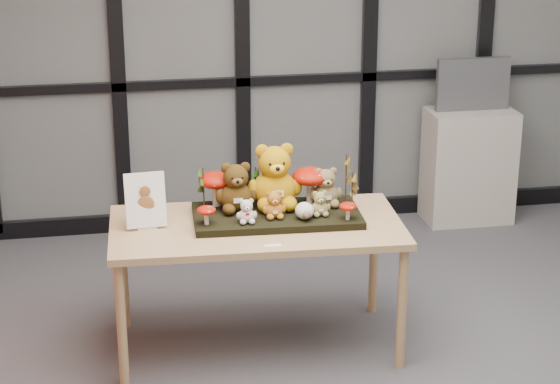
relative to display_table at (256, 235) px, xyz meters
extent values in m
plane|color=#B9B6AE|center=(0.65, 1.89, 0.74)|extent=(5.00, 0.00, 5.00)
cube|color=#2D383F|center=(0.65, 1.86, 0.74)|extent=(4.90, 0.02, 2.70)
cube|color=black|center=(0.65, 1.86, -0.60)|extent=(4.90, 0.06, 0.12)
cube|color=black|center=(0.65, 1.86, 0.39)|extent=(4.90, 0.06, 0.06)
cube|color=black|center=(-0.65, 1.86, 0.74)|extent=(0.10, 0.06, 2.70)
cube|color=black|center=(0.20, 1.86, 0.74)|extent=(0.10, 0.06, 2.70)
cube|color=black|center=(1.10, 1.86, 0.74)|extent=(0.10, 0.06, 2.70)
cube|color=black|center=(1.95, 1.86, 0.74)|extent=(0.10, 0.06, 2.70)
cube|color=tan|center=(0.00, 0.00, 0.05)|extent=(1.58, 0.84, 0.04)
cylinder|color=tan|center=(-0.74, -0.30, -0.32)|extent=(0.05, 0.05, 0.69)
cylinder|color=tan|center=(-0.71, 0.37, -0.32)|extent=(0.05, 0.05, 0.69)
cylinder|color=tan|center=(0.71, -0.37, -0.32)|extent=(0.05, 0.05, 0.69)
cylinder|color=tan|center=(0.74, 0.30, -0.32)|extent=(0.05, 0.05, 0.69)
cube|color=black|center=(0.12, 0.05, 0.09)|extent=(0.91, 0.49, 0.04)
cube|color=silver|center=(-0.58, 0.05, 0.07)|extent=(0.10, 0.07, 0.01)
cube|color=white|center=(-0.58, 0.05, 0.22)|extent=(0.21, 0.08, 0.29)
ellipsoid|color=brown|center=(-0.58, 0.04, 0.20)|extent=(0.09, 0.01, 0.10)
ellipsoid|color=brown|center=(-0.58, 0.04, 0.27)|extent=(0.06, 0.01, 0.06)
cube|color=white|center=(0.03, -0.31, 0.07)|extent=(0.09, 0.03, 0.00)
cube|color=#ADA59B|center=(1.81, 1.64, -0.25)|extent=(0.62, 0.36, 0.82)
cube|color=#4B4E53|center=(1.81, 1.66, 0.35)|extent=(0.53, 0.05, 0.37)
cube|color=black|center=(1.81, 1.64, 0.35)|extent=(0.46, 0.00, 0.31)
camera|label=1|loc=(-0.77, -4.94, 2.03)|focal=65.00mm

